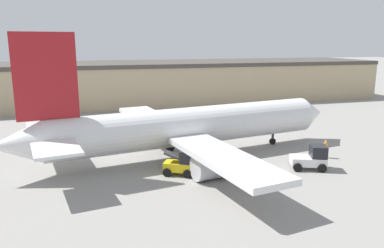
{
  "coord_description": "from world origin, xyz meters",
  "views": [
    {
      "loc": [
        -10.11,
        -35.61,
        11.61
      ],
      "look_at": [
        0.0,
        0.0,
        3.38
      ],
      "focal_mm": 35.0,
      "sensor_mm": 36.0,
      "label": 1
    }
  ],
  "objects_px": {
    "baggage_tug": "(311,158)",
    "belt_loader_truck": "(181,163)",
    "ground_crew_worker": "(325,149)",
    "airplane": "(183,127)"
  },
  "relations": [
    {
      "from": "airplane",
      "to": "baggage_tug",
      "type": "height_order",
      "value": "airplane"
    },
    {
      "from": "airplane",
      "to": "ground_crew_worker",
      "type": "height_order",
      "value": "airplane"
    },
    {
      "from": "ground_crew_worker",
      "to": "baggage_tug",
      "type": "relative_size",
      "value": 0.5
    },
    {
      "from": "baggage_tug",
      "to": "belt_loader_truck",
      "type": "bearing_deg",
      "value": -167.55
    },
    {
      "from": "baggage_tug",
      "to": "belt_loader_truck",
      "type": "distance_m",
      "value": 12.09
    },
    {
      "from": "ground_crew_worker",
      "to": "belt_loader_truck",
      "type": "relative_size",
      "value": 0.58
    },
    {
      "from": "ground_crew_worker",
      "to": "baggage_tug",
      "type": "bearing_deg",
      "value": 36.28
    },
    {
      "from": "baggage_tug",
      "to": "ground_crew_worker",
      "type": "bearing_deg",
      "value": 58.89
    },
    {
      "from": "airplane",
      "to": "ground_crew_worker",
      "type": "relative_size",
      "value": 20.15
    },
    {
      "from": "ground_crew_worker",
      "to": "belt_loader_truck",
      "type": "bearing_deg",
      "value": 1.35
    }
  ]
}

